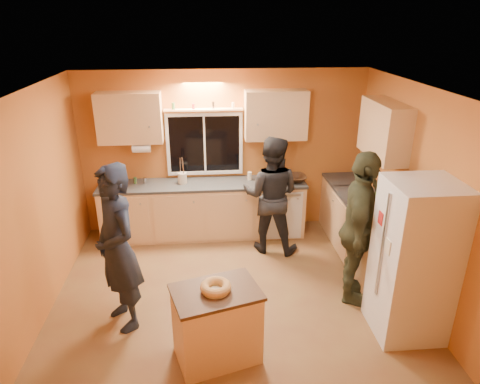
{
  "coord_description": "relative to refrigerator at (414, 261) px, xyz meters",
  "views": [
    {
      "loc": [
        -0.32,
        -4.57,
        3.34
      ],
      "look_at": [
        0.12,
        0.4,
        1.27
      ],
      "focal_mm": 32.0,
      "sensor_mm": 36.0,
      "label": 1
    }
  ],
  "objects": [
    {
      "name": "ground",
      "position": [
        -1.89,
        0.8,
        -0.9
      ],
      "size": [
        4.5,
        4.5,
        0.0
      ],
      "primitive_type": "plane",
      "color": "brown",
      "rests_on": "ground"
    },
    {
      "name": "room_shell",
      "position": [
        -1.77,
        1.21,
        0.72
      ],
      "size": [
        4.54,
        4.04,
        2.61
      ],
      "color": "#B4632E",
      "rests_on": "ground"
    },
    {
      "name": "back_counter",
      "position": [
        -1.88,
        2.5,
        -0.45
      ],
      "size": [
        4.23,
        0.62,
        0.9
      ],
      "color": "tan",
      "rests_on": "ground"
    },
    {
      "name": "right_counter",
      "position": [
        0.06,
        1.3,
        -0.45
      ],
      "size": [
        0.62,
        1.84,
        0.9
      ],
      "color": "tan",
      "rests_on": "ground"
    },
    {
      "name": "refrigerator",
      "position": [
        0.0,
        0.0,
        0.0
      ],
      "size": [
        0.72,
        0.7,
        1.8
      ],
      "primitive_type": "cube",
      "color": "silver",
      "rests_on": "ground"
    },
    {
      "name": "island",
      "position": [
        -2.13,
        -0.25,
        -0.48
      ],
      "size": [
        0.98,
        0.79,
        0.83
      ],
      "rotation": [
        0.0,
        0.0,
        0.28
      ],
      "color": "tan",
      "rests_on": "ground"
    },
    {
      "name": "bundt_pastry",
      "position": [
        -2.13,
        -0.25,
        -0.03
      ],
      "size": [
        0.31,
        0.31,
        0.09
      ],
      "primitive_type": "torus",
      "color": "tan",
      "rests_on": "island"
    },
    {
      "name": "person_left",
      "position": [
        -3.18,
        0.41,
        0.07
      ],
      "size": [
        0.77,
        0.85,
        1.94
      ],
      "primitive_type": "imported",
      "rotation": [
        0.0,
        0.0,
        -1.0
      ],
      "color": "black",
      "rests_on": "ground"
    },
    {
      "name": "person_center",
      "position": [
        -1.25,
        1.95,
        -0.01
      ],
      "size": [
        1.03,
        0.91,
        1.78
      ],
      "primitive_type": "imported",
      "rotation": [
        0.0,
        0.0,
        2.83
      ],
      "color": "black",
      "rests_on": "ground"
    },
    {
      "name": "person_right",
      "position": [
        -0.39,
        0.63,
        0.07
      ],
      "size": [
        0.84,
        1.23,
        1.94
      ],
      "primitive_type": "imported",
      "rotation": [
        0.0,
        0.0,
        1.21
      ],
      "color": "#2E311F",
      "rests_on": "ground"
    },
    {
      "name": "mixing_bowl",
      "position": [
        -0.79,
        2.47,
        0.05
      ],
      "size": [
        0.4,
        0.4,
        0.09
      ],
      "primitive_type": "imported",
      "rotation": [
        0.0,
        0.0,
        0.07
      ],
      "color": "#331911",
      "rests_on": "back_counter"
    },
    {
      "name": "utensil_crock",
      "position": [
        -2.55,
        2.52,
        0.09
      ],
      "size": [
        0.14,
        0.14,
        0.17
      ],
      "primitive_type": "cylinder",
      "color": "beige",
      "rests_on": "back_counter"
    },
    {
      "name": "potted_plant",
      "position": [
        -0.02,
        1.35,
        0.14
      ],
      "size": [
        0.29,
        0.26,
        0.28
      ],
      "primitive_type": "imported",
      "rotation": [
        0.0,
        0.0,
        0.18
      ],
      "color": "gray",
      "rests_on": "right_counter"
    },
    {
      "name": "red_box",
      "position": [
        0.07,
        1.23,
        0.04
      ],
      "size": [
        0.17,
        0.13,
        0.07
      ],
      "primitive_type": "cube",
      "rotation": [
        0.0,
        0.0,
        0.09
      ],
      "color": "#A91A1A",
      "rests_on": "right_counter"
    }
  ]
}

